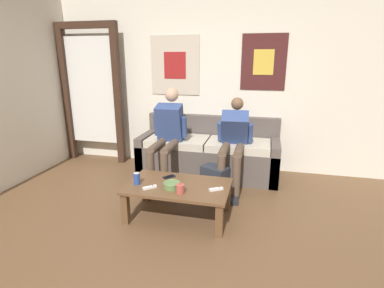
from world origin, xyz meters
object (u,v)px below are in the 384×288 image
at_px(couch, 208,154).
at_px(person_seated_teen, 233,139).
at_px(pillar_candle, 180,189).
at_px(drink_can_blue, 137,179).
at_px(ceramic_bowl, 172,185).
at_px(game_controller_near_right, 216,189).
at_px(coffee_table, 178,190).
at_px(backpack, 214,182).
at_px(cell_phone, 169,177).
at_px(game_controller_near_left, 150,187).
at_px(person_seated_adult, 167,133).

relative_size(couch, person_seated_teen, 1.75).
xyz_separation_m(pillar_candle, drink_can_blue, (-0.50, 0.10, 0.02)).
relative_size(couch, ceramic_bowl, 11.10).
bearing_deg(pillar_candle, ceramic_bowl, 141.33).
relative_size(drink_can_blue, game_controller_near_right, 0.89).
distance_m(couch, coffee_table, 1.30).
bearing_deg(pillar_candle, coffee_table, 112.78).
height_order(couch, backpack, couch).
height_order(game_controller_near_right, cell_phone, game_controller_near_right).
height_order(backpack, ceramic_bowl, ceramic_bowl).
xyz_separation_m(ceramic_bowl, game_controller_near_left, (-0.21, -0.07, -0.02)).
height_order(drink_can_blue, game_controller_near_left, drink_can_blue).
height_order(coffee_table, backpack, backpack).
relative_size(pillar_candle, cell_phone, 0.69).
xyz_separation_m(person_seated_adult, drink_can_blue, (-0.01, -0.98, -0.25)).
height_order(person_seated_adult, cell_phone, person_seated_adult).
height_order(couch, coffee_table, couch).
relative_size(pillar_candle, drink_can_blue, 0.82).
distance_m(drink_can_blue, cell_phone, 0.38).
xyz_separation_m(backpack, game_controller_near_left, (-0.54, -0.76, 0.20)).
height_order(person_seated_teen, drink_can_blue, person_seated_teen).
relative_size(person_seated_adult, pillar_candle, 12.24).
relative_size(coffee_table, pillar_candle, 10.54).
distance_m(person_seated_adult, game_controller_near_left, 1.11).
bearing_deg(person_seated_teen, coffee_table, -115.67).
bearing_deg(ceramic_bowl, person_seated_teen, 64.29).
xyz_separation_m(person_seated_adult, backpack, (0.70, -0.30, -0.50)).
height_order(person_seated_adult, person_seated_teen, person_seated_adult).
bearing_deg(person_seated_adult, person_seated_teen, 3.53).
relative_size(coffee_table, person_seated_adult, 0.86).
distance_m(game_controller_near_left, cell_phone, 0.34).
xyz_separation_m(coffee_table, drink_can_blue, (-0.43, -0.08, 0.12)).
bearing_deg(drink_can_blue, couch, 70.07).
height_order(coffee_table, game_controller_near_right, game_controller_near_right).
xyz_separation_m(person_seated_adult, game_controller_near_left, (0.16, -1.06, -0.30)).
xyz_separation_m(person_seated_adult, ceramic_bowl, (0.37, -0.99, -0.28)).
xyz_separation_m(ceramic_bowl, cell_phone, (-0.12, 0.26, -0.03)).
bearing_deg(ceramic_bowl, coffee_table, 63.88).
xyz_separation_m(game_controller_near_right, cell_phone, (-0.56, 0.21, -0.01)).
relative_size(backpack, drink_can_blue, 3.02).
bearing_deg(ceramic_bowl, drink_can_blue, 179.41).
distance_m(person_seated_adult, backpack, 0.91).
xyz_separation_m(ceramic_bowl, pillar_candle, (0.12, -0.09, 0.01)).
xyz_separation_m(couch, coffee_table, (-0.07, -1.30, 0.01)).
relative_size(person_seated_adult, backpack, 3.33).
bearing_deg(cell_phone, game_controller_near_right, -20.25).
height_order(person_seated_teen, pillar_candle, person_seated_teen).
bearing_deg(game_controller_near_right, drink_can_blue, -176.72).
relative_size(game_controller_near_right, cell_phone, 0.95).
relative_size(game_controller_near_left, game_controller_near_right, 0.93).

